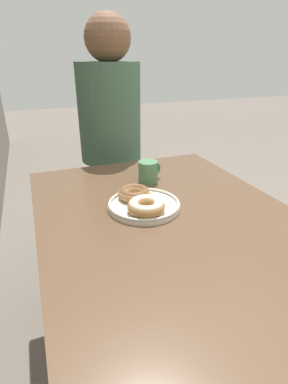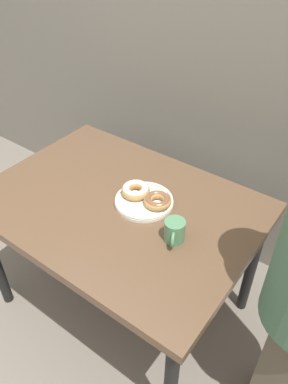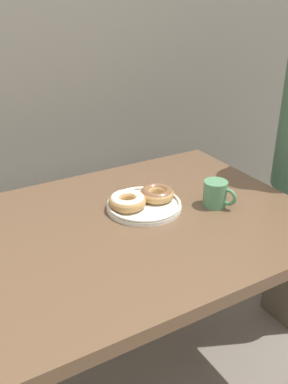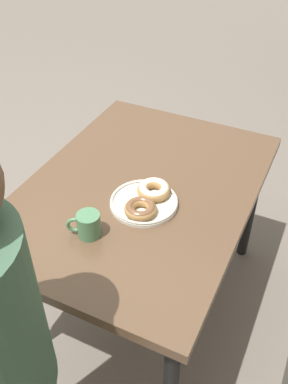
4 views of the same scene
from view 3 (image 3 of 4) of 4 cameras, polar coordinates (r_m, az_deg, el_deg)
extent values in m
cube|color=slate|center=(1.81, -14.39, 23.26)|extent=(8.00, 0.05, 2.60)
cube|color=brown|center=(1.33, -2.11, -4.94)|extent=(1.15, 0.83, 0.04)
cylinder|color=black|center=(2.00, 6.24, -5.18)|extent=(0.05, 0.05, 0.66)
cylinder|color=silver|center=(1.40, 0.00, -1.95)|extent=(0.25, 0.25, 0.01)
torus|color=silver|center=(1.39, 0.00, -1.51)|extent=(0.24, 0.24, 0.01)
torus|color=#B2844C|center=(1.42, 1.72, -0.28)|extent=(0.12, 0.12, 0.04)
torus|color=brown|center=(1.42, 1.72, -0.05)|extent=(0.11, 0.11, 0.03)
torus|color=#B2844C|center=(1.37, -2.24, -1.26)|extent=(0.17, 0.17, 0.04)
torus|color=silver|center=(1.37, -2.24, -1.00)|extent=(0.16, 0.16, 0.03)
cylinder|color=#4C7F56|center=(1.42, 9.46, -0.21)|extent=(0.08, 0.08, 0.09)
cylinder|color=#382114|center=(1.40, 9.57, 1.16)|extent=(0.06, 0.06, 0.00)
torus|color=#4C7F56|center=(1.40, 11.12, -0.66)|extent=(0.04, 0.06, 0.06)
camera|label=1|loc=(1.42, -40.17, 12.48)|focal=28.00mm
camera|label=2|loc=(1.38, 64.06, 28.11)|focal=35.00mm
camera|label=4|loc=(2.31, 19.78, 33.64)|focal=40.00mm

